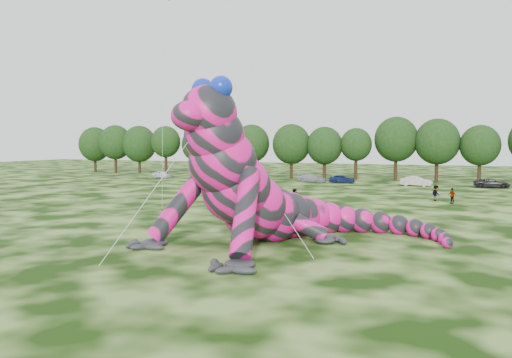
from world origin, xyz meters
The scene contains 28 objects.
ground centered at (0.00, 0.00, 0.00)m, with size 240.00×240.00×0.00m, color #16330A.
inflatable_gecko centered at (5.56, 3.51, 5.00)m, with size 16.83×19.99×9.99m, color #E1107F, non-canonical shape.
flying_kite centered at (-6.33, 10.06, 17.12)m, with size 2.94×3.39×19.35m.
tree_0 centered at (-54.56, 59.23, 4.75)m, with size 6.91×6.22×9.51m, color black, non-canonical shape.
tree_1 centered at (-48.36, 58.05, 4.90)m, with size 6.74×6.07×9.81m, color black, non-canonical shape.
tree_2 centered at (-43.02, 58.76, 4.82)m, with size 7.04×6.34×9.64m, color black, non-canonical shape.
tree_3 centered at (-35.72, 57.07, 4.72)m, with size 5.81×5.23×9.44m, color black, non-canonical shape.
tree_4 centered at (-29.64, 58.71, 4.53)m, with size 6.22×5.60×9.06m, color black, non-canonical shape.
tree_5 centered at (-23.12, 58.44, 4.90)m, with size 7.16×6.44×9.80m, color black, non-canonical shape.
tree_6 centered at (-17.56, 56.68, 4.75)m, with size 6.52×5.86×9.49m, color black, non-canonical shape.
tree_7 centered at (-10.08, 56.80, 4.74)m, with size 6.68×6.01×9.48m, color black, non-canonical shape.
tree_8 centered at (-4.22, 56.99, 4.47)m, with size 6.14×5.53×8.94m, color black, non-canonical shape.
tree_9 centered at (1.06, 57.35, 4.34)m, with size 5.27×4.74×8.68m, color black, non-canonical shape.
tree_10 centered at (7.40, 58.58, 5.25)m, with size 7.09×6.38×10.50m, color black, non-canonical shape.
tree_11 centered at (13.79, 58.20, 5.03)m, with size 7.01×6.31×10.07m, color black, non-canonical shape.
tree_12 centered at (20.01, 57.74, 4.49)m, with size 5.99×5.39×8.97m, color black, non-canonical shape.
car_0 centered at (-31.45, 48.87, 0.64)m, with size 1.52×3.78×1.29m, color white.
car_1 centered at (-21.54, 47.86, 0.71)m, with size 1.50×4.29×1.41m, color black.
car_2 centered at (-13.94, 47.67, 0.67)m, with size 2.21×4.80×1.33m, color #9B250C.
car_3 centered at (-4.39, 49.90, 0.66)m, with size 1.85×4.54×1.32m, color #9EA3A8.
car_4 centered at (0.42, 49.68, 0.67)m, with size 1.58×3.93×1.34m, color navy.
car_5 centered at (11.44, 48.31, 0.72)m, with size 1.53×4.38×1.44m, color beige.
car_6 centered at (21.32, 49.53, 0.65)m, with size 2.15×4.66×1.29m, color black.
spectator_5 centered at (2.09, 20.04, 0.88)m, with size 1.63×0.52×1.76m, color gray.
spectator_1 centered at (-4.65, 24.41, 0.79)m, with size 0.77×0.60×1.58m, color gray.
spectator_0 centered at (-9.36, 23.53, 0.91)m, with size 0.67×0.44×1.83m, color gray.
spectator_3 centered at (16.34, 28.32, 0.81)m, with size 0.95×0.39×1.62m, color gray.
spectator_2 centered at (14.70, 30.10, 0.85)m, with size 1.10×0.63×1.71m, color gray.
Camera 1 is at (16.58, -26.30, 6.29)m, focal length 35.00 mm.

